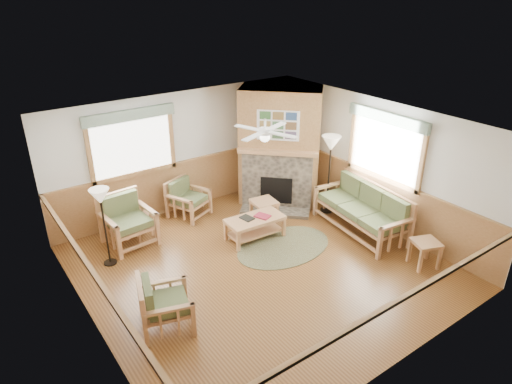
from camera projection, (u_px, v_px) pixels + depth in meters
floor at (261, 266)px, 8.47m from camera, size 6.00×6.00×0.01m
ceiling at (261, 126)px, 7.32m from camera, size 6.00×6.00×0.01m
wall_back at (181, 152)px, 10.10m from camera, size 6.00×0.02×2.70m
wall_front at (403, 288)px, 5.69m from camera, size 6.00×0.02×2.70m
wall_left at (86, 257)px, 6.31m from camera, size 0.02×6.00×2.70m
wall_right at (377, 164)px, 9.48m from camera, size 0.02×6.00×2.70m
wainscot at (261, 241)px, 8.23m from camera, size 6.00×6.00×1.10m
fireplace at (280, 146)px, 10.48m from camera, size 3.11×3.11×2.70m
window_back at (127, 108)px, 8.98m from camera, size 1.90×0.16×1.50m
window_right at (391, 111)px, 8.81m from camera, size 0.16×1.90×1.50m
ceiling_fan at (265, 121)px, 7.71m from camera, size 1.59×1.59×0.36m
sofa at (361, 210)px, 9.47m from camera, size 2.22×1.13×0.98m
armchair_back_left at (128, 221)px, 9.00m from camera, size 0.96×0.96×1.00m
armchair_back_right at (188, 199)px, 10.10m from camera, size 0.99×0.99×0.84m
armchair_left at (166, 303)px, 6.85m from camera, size 0.95×0.95×0.85m
coffee_table at (255, 228)px, 9.29m from camera, size 1.20×0.66×0.47m
end_table_chairs at (140, 227)px, 9.26m from camera, size 0.60×0.59×0.53m
end_table_sofa at (424, 254)px, 8.39m from camera, size 0.59×0.58×0.51m
footstool at (264, 210)px, 10.05m from camera, size 0.57×0.57×0.44m
braided_rug at (284, 247)px, 9.08m from camera, size 2.07×2.07×0.01m
floor_lamp_left at (105, 227)px, 8.24m from camera, size 0.37×0.37×1.54m
floor_lamp_right at (329, 175)px, 10.10m from camera, size 0.52×0.52×1.81m
book_red at (262, 215)px, 9.22m from camera, size 0.32×0.36×0.03m
book_dark at (247, 217)px, 9.16m from camera, size 0.24×0.30×0.02m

